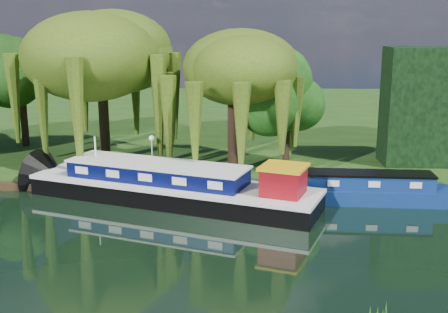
{
  "coord_description": "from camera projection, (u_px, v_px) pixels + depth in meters",
  "views": [
    {
      "loc": [
        6.29,
        -24.48,
        9.98
      ],
      "look_at": [
        5.29,
        5.68,
        2.8
      ],
      "focal_mm": 45.0,
      "sensor_mm": 36.0,
      "label": 1
    }
  ],
  "objects": [
    {
      "name": "ground",
      "position": [
        107.0,
        242.0,
        26.32
      ],
      "size": [
        120.0,
        120.0,
        0.0
      ],
      "primitive_type": "plane",
      "color": "black"
    },
    {
      "name": "tree_far_right",
      "position": [
        287.0,
        98.0,
        36.72
      ],
      "size": [
        4.23,
        4.23,
        6.93
      ],
      "color": "black",
      "rests_on": "far_bank"
    },
    {
      "name": "narrowboat",
      "position": [
        351.0,
        190.0,
        32.11
      ],
      "size": [
        12.95,
        2.74,
        1.88
      ],
      "rotation": [
        0.0,
        0.0,
        -0.05
      ],
      "color": "navy",
      "rests_on": "ground"
    },
    {
      "name": "tree_far_mid",
      "position": [
        21.0,
        76.0,
        43.55
      ],
      "size": [
        4.88,
        4.88,
        7.98
      ],
      "color": "black",
      "rests_on": "far_bank"
    },
    {
      "name": "conifer_hedge",
      "position": [
        428.0,
        106.0,
        38.29
      ],
      "size": [
        6.0,
        3.0,
        8.0
      ],
      "primitive_type": "cube",
      "color": "black",
      "rests_on": "far_bank"
    },
    {
      "name": "mooring_posts",
      "position": [
        131.0,
        175.0,
        34.28
      ],
      "size": [
        19.16,
        0.16,
        1.0
      ],
      "color": "silver",
      "rests_on": "far_bank"
    },
    {
      "name": "lamppost",
      "position": [
        152.0,
        144.0,
        35.95
      ],
      "size": [
        0.36,
        0.36,
        2.56
      ],
      "color": "silver",
      "rests_on": "far_bank"
    },
    {
      "name": "far_bank",
      "position": [
        183.0,
        118.0,
        59.32
      ],
      "size": [
        120.0,
        52.0,
        0.45
      ],
      "primitive_type": "cube",
      "color": "#1C3C10",
      "rests_on": "ground"
    },
    {
      "name": "willow_right",
      "position": [
        233.0,
        79.0,
        35.44
      ],
      "size": [
        6.85,
        6.85,
        8.34
      ],
      "color": "black",
      "rests_on": "far_bank"
    },
    {
      "name": "willow_left",
      "position": [
        101.0,
        57.0,
        38.43
      ],
      "size": [
        8.33,
        8.33,
        9.98
      ],
      "color": "black",
      "rests_on": "far_bank"
    },
    {
      "name": "dutch_barge",
      "position": [
        174.0,
        187.0,
        31.99
      ],
      "size": [
        17.3,
        9.42,
        3.59
      ],
      "rotation": [
        0.0,
        0.0,
        -0.35
      ],
      "color": "black",
      "rests_on": "ground"
    }
  ]
}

